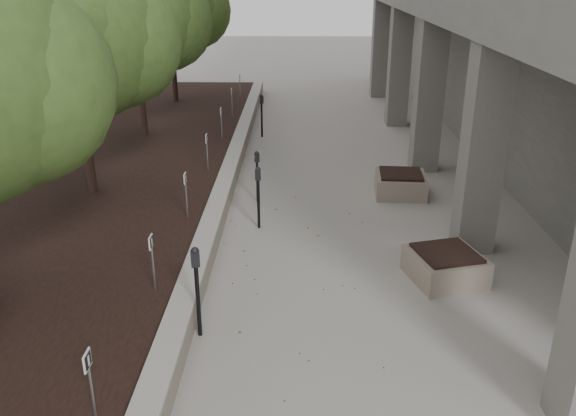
{
  "coord_description": "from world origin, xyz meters",
  "views": [
    {
      "loc": [
        -0.08,
        -4.81,
        5.21
      ],
      "look_at": [
        -0.26,
        5.8,
        0.89
      ],
      "focal_mm": 37.08,
      "sensor_mm": 36.0,
      "label": 1
    }
  ],
  "objects_px": {
    "crabapple_tree_4": "(137,44)",
    "crabapple_tree_5": "(171,28)",
    "parking_meter_3": "(257,177)",
    "parking_meter_2": "(197,292)",
    "planter_front": "(445,265)",
    "crabapple_tree_3": "(78,72)",
    "parking_meter_4": "(258,198)",
    "parking_meter_5": "(262,116)",
    "planter_back": "(400,183)"
  },
  "relations": [
    {
      "from": "crabapple_tree_4",
      "to": "crabapple_tree_5",
      "type": "relative_size",
      "value": 1.0
    },
    {
      "from": "crabapple_tree_5",
      "to": "parking_meter_3",
      "type": "distance_m",
      "value": 10.61
    },
    {
      "from": "parking_meter_2",
      "to": "parking_meter_3",
      "type": "relative_size",
      "value": 1.18
    },
    {
      "from": "planter_front",
      "to": "crabapple_tree_5",
      "type": "bearing_deg",
      "value": 118.92
    },
    {
      "from": "crabapple_tree_3",
      "to": "parking_meter_3",
      "type": "relative_size",
      "value": 4.31
    },
    {
      "from": "crabapple_tree_4",
      "to": "planter_front",
      "type": "distance_m",
      "value": 11.49
    },
    {
      "from": "crabapple_tree_3",
      "to": "parking_meter_4",
      "type": "bearing_deg",
      "value": -16.14
    },
    {
      "from": "crabapple_tree_4",
      "to": "parking_meter_4",
      "type": "relative_size",
      "value": 3.95
    },
    {
      "from": "parking_meter_3",
      "to": "planter_front",
      "type": "xyz_separation_m",
      "value": [
        3.59,
        -3.74,
        -0.35
      ]
    },
    {
      "from": "parking_meter_5",
      "to": "planter_front",
      "type": "bearing_deg",
      "value": -84.69
    },
    {
      "from": "parking_meter_5",
      "to": "parking_meter_4",
      "type": "bearing_deg",
      "value": -103.68
    },
    {
      "from": "crabapple_tree_5",
      "to": "parking_meter_4",
      "type": "relative_size",
      "value": 3.95
    },
    {
      "from": "crabapple_tree_5",
      "to": "parking_meter_4",
      "type": "xyz_separation_m",
      "value": [
        3.9,
        -11.13,
        -2.43
      ]
    },
    {
      "from": "parking_meter_4",
      "to": "planter_front",
      "type": "distance_m",
      "value": 4.13
    },
    {
      "from": "planter_back",
      "to": "parking_meter_2",
      "type": "bearing_deg",
      "value": -123.16
    },
    {
      "from": "crabapple_tree_4",
      "to": "parking_meter_4",
      "type": "bearing_deg",
      "value": -57.52
    },
    {
      "from": "crabapple_tree_3",
      "to": "parking_meter_4",
      "type": "height_order",
      "value": "crabapple_tree_3"
    },
    {
      "from": "crabapple_tree_4",
      "to": "parking_meter_2",
      "type": "height_order",
      "value": "crabapple_tree_4"
    },
    {
      "from": "crabapple_tree_4",
      "to": "crabapple_tree_3",
      "type": "bearing_deg",
      "value": -90.0
    },
    {
      "from": "crabapple_tree_5",
      "to": "parking_meter_3",
      "type": "relative_size",
      "value": 4.31
    },
    {
      "from": "parking_meter_2",
      "to": "parking_meter_3",
      "type": "distance_m",
      "value": 5.58
    },
    {
      "from": "crabapple_tree_5",
      "to": "parking_meter_2",
      "type": "bearing_deg",
      "value": -77.89
    },
    {
      "from": "crabapple_tree_4",
      "to": "parking_meter_2",
      "type": "bearing_deg",
      "value": -72.25
    },
    {
      "from": "parking_meter_4",
      "to": "parking_meter_5",
      "type": "bearing_deg",
      "value": 94.22
    },
    {
      "from": "crabapple_tree_5",
      "to": "planter_front",
      "type": "distance_m",
      "value": 15.5
    },
    {
      "from": "crabapple_tree_5",
      "to": "parking_meter_3",
      "type": "xyz_separation_m",
      "value": [
        3.78,
        -9.6,
        -2.49
      ]
    },
    {
      "from": "parking_meter_5",
      "to": "planter_back",
      "type": "bearing_deg",
      "value": -71.43
    },
    {
      "from": "parking_meter_4",
      "to": "planter_front",
      "type": "relative_size",
      "value": 1.16
    },
    {
      "from": "parking_meter_2",
      "to": "parking_meter_3",
      "type": "bearing_deg",
      "value": 72.0
    },
    {
      "from": "parking_meter_2",
      "to": "parking_meter_4",
      "type": "bearing_deg",
      "value": 68.24
    },
    {
      "from": "crabapple_tree_5",
      "to": "planter_back",
      "type": "bearing_deg",
      "value": -51.26
    },
    {
      "from": "crabapple_tree_4",
      "to": "planter_back",
      "type": "height_order",
      "value": "crabapple_tree_4"
    },
    {
      "from": "crabapple_tree_5",
      "to": "parking_meter_5",
      "type": "bearing_deg",
      "value": -46.57
    },
    {
      "from": "planter_front",
      "to": "parking_meter_3",
      "type": "bearing_deg",
      "value": 133.87
    },
    {
      "from": "crabapple_tree_4",
      "to": "parking_meter_4",
      "type": "distance_m",
      "value": 7.66
    },
    {
      "from": "crabapple_tree_5",
      "to": "planter_front",
      "type": "height_order",
      "value": "crabapple_tree_5"
    },
    {
      "from": "planter_front",
      "to": "parking_meter_2",
      "type": "bearing_deg",
      "value": -156.16
    },
    {
      "from": "parking_meter_2",
      "to": "parking_meter_5",
      "type": "xyz_separation_m",
      "value": [
        0.3,
        11.41,
        -0.04
      ]
    },
    {
      "from": "crabapple_tree_4",
      "to": "planter_back",
      "type": "bearing_deg",
      "value": -29.11
    },
    {
      "from": "crabapple_tree_3",
      "to": "parking_meter_3",
      "type": "xyz_separation_m",
      "value": [
        3.78,
        0.4,
        -2.49
      ]
    },
    {
      "from": "parking_meter_3",
      "to": "parking_meter_5",
      "type": "relative_size",
      "value": 0.9
    },
    {
      "from": "parking_meter_5",
      "to": "planter_front",
      "type": "distance_m",
      "value": 10.33
    },
    {
      "from": "parking_meter_5",
      "to": "planter_front",
      "type": "xyz_separation_m",
      "value": [
        3.82,
        -9.59,
        -0.43
      ]
    },
    {
      "from": "parking_meter_2",
      "to": "planter_back",
      "type": "bearing_deg",
      "value": 44.25
    },
    {
      "from": "crabapple_tree_3",
      "to": "crabapple_tree_4",
      "type": "xyz_separation_m",
      "value": [
        0.0,
        5.0,
        0.0
      ]
    },
    {
      "from": "crabapple_tree_5",
      "to": "parking_meter_2",
      "type": "distance_m",
      "value": 15.69
    },
    {
      "from": "crabapple_tree_5",
      "to": "planter_front",
      "type": "relative_size",
      "value": 4.6
    },
    {
      "from": "crabapple_tree_3",
      "to": "planter_back",
      "type": "distance_m",
      "value": 7.85
    },
    {
      "from": "crabapple_tree_4",
      "to": "parking_meter_5",
      "type": "bearing_deg",
      "value": 19.44
    },
    {
      "from": "crabapple_tree_3",
      "to": "parking_meter_2",
      "type": "height_order",
      "value": "crabapple_tree_3"
    }
  ]
}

